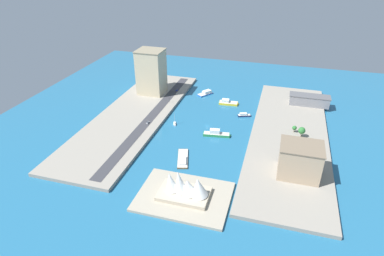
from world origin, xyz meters
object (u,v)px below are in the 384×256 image
Objects in this scene: apartment_midrise_tan at (300,160)px; traffic_light_waterfront at (169,99)px; catamaran_blue at (206,93)px; office_block_beige at (151,72)px; ferry_green_doubledeck at (216,134)px; ferry_yellow_fast at (228,102)px; sedan_silver at (148,123)px; barge_flat_brown at (183,159)px; warehouse_low_gray at (309,100)px; patrol_launch_navy at (244,115)px; hatchback_blue at (177,90)px; opera_landmark at (185,187)px; sailboat_small_white at (175,124)px.

traffic_light_waterfront is (140.90, -98.00, -8.80)m from apartment_midrise_tan.
catamaran_blue is at bearing -127.97° from traffic_light_waterfront.
office_block_beige reaches higher than catamaran_blue.
catamaran_blue is at bearing -70.18° from ferry_green_doubledeck.
apartment_midrise_tan is (-170.70, 120.92, -12.85)m from office_block_beige.
ferry_yellow_fast reaches higher than sedan_silver.
warehouse_low_gray is (-104.00, -138.65, 7.67)m from barge_flat_brown.
apartment_midrise_tan reaches higher than patrol_launch_navy.
ferry_yellow_fast is 73.87m from ferry_green_doubledeck.
catamaran_blue is (53.52, -45.93, 0.23)m from patrol_launch_navy.
office_block_beige is at bearing -13.32° from patrol_launch_navy.
traffic_light_waterfront reaches higher than patrol_launch_navy.
office_block_beige is at bearing -35.31° from apartment_midrise_tan.
barge_flat_brown is 145.07m from hatchback_blue.
office_block_beige is 1.62× the size of apartment_midrise_tan.
barge_flat_brown is at bearing -70.09° from opera_landmark.
sailboat_small_white is at bearing -67.18° from opera_landmark.
traffic_light_waterfront reaches higher than hatchback_blue.
sailboat_small_white reaches higher than sedan_silver.
sedan_silver is 1.00× the size of hatchback_blue.
barge_flat_brown is 0.58× the size of office_block_beige.
catamaran_blue is at bearing -111.04° from sedan_silver.
hatchback_blue is at bearing -90.77° from sedan_silver.
patrol_launch_navy is at bearing 166.68° from office_block_beige.
ferry_yellow_fast is at bearing -57.06° from apartment_midrise_tan.
office_block_beige is 209.59m from apartment_midrise_tan.
ferry_yellow_fast is 0.77× the size of barge_flat_brown.
ferry_green_doubledeck is 125.08m from office_block_beige.
ferry_yellow_fast is at bearing 147.11° from catamaran_blue.
sailboat_small_white is (42.85, 63.44, -0.97)m from ferry_yellow_fast.
hatchback_blue is (88.66, -39.90, 2.44)m from patrol_launch_navy.
catamaran_blue is 0.39× the size of office_block_beige.
catamaran_blue is 4.59× the size of sedan_silver.
office_block_beige is 183.49m from warehouse_low_gray.
ferry_green_doubledeck is (-33.90, 94.05, 0.53)m from catamaran_blue.
traffic_light_waterfront reaches higher than catamaran_blue.
warehouse_low_gray is at bearing 178.44° from catamaran_blue.
barge_flat_brown is at bearing 68.42° from patrol_launch_navy.
sailboat_small_white is 27.16m from sedan_silver.
sailboat_small_white is at bearing 31.52° from warehouse_low_gray.
catamaran_blue is at bearing -170.28° from hatchback_blue.
catamaran_blue reaches higher than patrol_launch_navy.
office_block_beige is (62.16, 18.54, 27.29)m from catamaran_blue.
warehouse_low_gray reaches higher than patrol_launch_navy.
sedan_silver is (-25.84, 75.88, -25.09)m from office_block_beige.
sailboat_small_white is at bearing 127.84° from office_block_beige.
ferry_yellow_fast is at bearing -97.36° from barge_flat_brown.
patrol_launch_navy is 0.29× the size of office_block_beige.
ferry_yellow_fast is 1.56× the size of patrol_launch_navy.
office_block_beige is at bearing -60.81° from opera_landmark.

